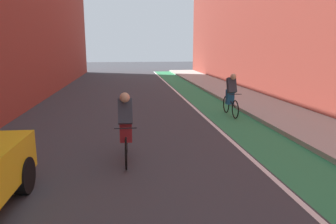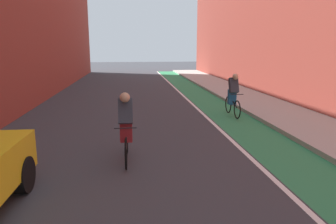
% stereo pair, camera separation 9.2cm
% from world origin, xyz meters
% --- Properties ---
extents(ground_plane, '(88.99, 88.99, 0.00)m').
position_xyz_m(ground_plane, '(0.00, 16.22, 0.00)').
color(ground_plane, '#38383D').
extents(bike_lane_paint, '(1.60, 40.45, 0.00)m').
position_xyz_m(bike_lane_paint, '(3.39, 18.22, 0.00)').
color(bike_lane_paint, '#2D8451').
rests_on(bike_lane_paint, ground).
extents(lane_divider_stripe, '(0.12, 40.45, 0.00)m').
position_xyz_m(lane_divider_stripe, '(2.49, 18.22, 0.00)').
color(lane_divider_stripe, white).
rests_on(lane_divider_stripe, ground).
extents(sidewalk_right, '(2.57, 40.45, 0.14)m').
position_xyz_m(sidewalk_right, '(5.47, 18.22, 0.07)').
color(sidewalk_right, '#A8A59E').
rests_on(sidewalk_right, ground).
extents(cyclist_trailing, '(0.48, 1.72, 1.62)m').
position_xyz_m(cyclist_trailing, '(-0.44, 11.84, 0.85)').
color(cyclist_trailing, black).
rests_on(cyclist_trailing, ground).
extents(cyclist_far, '(0.48, 1.73, 1.62)m').
position_xyz_m(cyclist_far, '(3.52, 16.22, 0.85)').
color(cyclist_far, black).
rests_on(cyclist_far, ground).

